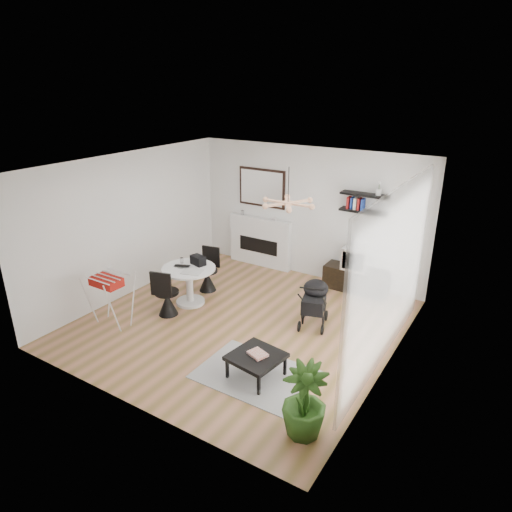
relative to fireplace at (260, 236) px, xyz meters
The scene contains 25 objects.
floor 2.75m from the fireplace, 65.59° to the right, with size 5.00×5.00×0.00m, color olive.
ceiling 3.34m from the fireplace, 65.59° to the right, with size 5.00×5.00×0.00m, color white.
wall_back 1.29m from the fireplace, ahead, with size 5.00×5.00×0.00m, color white.
wall_left 2.88m from the fireplace, 120.01° to the right, with size 5.00×5.00×0.00m, color white.
wall_right 4.39m from the fireplace, 33.95° to the right, with size 5.00×5.00×0.00m, color white.
sheer_curtain 4.20m from the fireplace, 32.43° to the right, with size 0.04×3.60×2.60m, color white.
fireplace is the anchor object (origin of this frame).
shelf_lower 2.48m from the fireplace, ahead, with size 0.90×0.25×0.04m, color black.
shelf_upper 2.61m from the fireplace, ahead, with size 0.90×0.25×0.04m, color black.
pendant_lamp 3.15m from the fireplace, 49.71° to the right, with size 0.90×0.90×0.10m, color tan, non-canonical shape.
tv_console 2.35m from the fireplace, ahead, with size 1.24×0.43×0.47m, color black.
crt_tv 2.29m from the fireplace, ahead, with size 0.50×0.43×0.43m.
dining_table 2.32m from the fireplace, 92.77° to the right, with size 0.98×0.98×0.72m.
laptop 2.38m from the fireplace, 95.42° to the right, with size 0.29×0.19×0.02m, color black.
black_bag 2.09m from the fireplace, 91.64° to the right, with size 0.28×0.17×0.17m, color black.
newspaper 2.42m from the fireplace, 88.33° to the right, with size 0.35×0.29×0.01m, color beige.
drinking_glass 2.22m from the fireplace, 99.63° to the right, with size 0.06×0.06×0.10m, color white.
chair_far 1.73m from the fireplace, 96.25° to the right, with size 0.42×0.44×0.86m.
chair_near 2.90m from the fireplace, 93.23° to the right, with size 0.45×0.47×0.89m.
drying_rack 3.68m from the fireplace, 101.31° to the right, with size 0.61×0.57×0.91m.
stroller 2.83m from the fireplace, 39.47° to the right, with size 0.61×0.78×0.86m.
rug 4.17m from the fireplace, 59.42° to the right, with size 1.59×1.15×0.01m, color #A1A1A1.
coffee_table 4.17m from the fireplace, 59.14° to the right, with size 0.76×0.76×0.34m.
magazines 4.16m from the fireplace, 58.88° to the right, with size 0.25×0.20×0.04m, color #BB412E.
potted_plant 5.28m from the fireplace, 52.87° to the right, with size 0.53×0.53×0.94m, color #264F16.
Camera 1 is at (3.88, -5.70, 3.93)m, focal length 32.00 mm.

